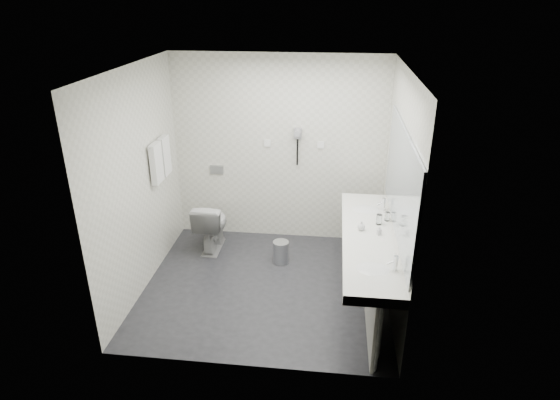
# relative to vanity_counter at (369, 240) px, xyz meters

# --- Properties ---
(floor) EXTENTS (2.80, 2.80, 0.00)m
(floor) POSITION_rel_vanity_counter_xyz_m (-1.12, 0.20, -0.80)
(floor) COLOR #242429
(floor) RESTS_ON ground
(ceiling) EXTENTS (2.80, 2.80, 0.00)m
(ceiling) POSITION_rel_vanity_counter_xyz_m (-1.12, 0.20, 1.70)
(ceiling) COLOR white
(ceiling) RESTS_ON wall_back
(wall_back) EXTENTS (2.80, 0.00, 2.80)m
(wall_back) POSITION_rel_vanity_counter_xyz_m (-1.12, 1.50, 0.45)
(wall_back) COLOR silver
(wall_back) RESTS_ON floor
(wall_front) EXTENTS (2.80, 0.00, 2.80)m
(wall_front) POSITION_rel_vanity_counter_xyz_m (-1.12, -1.10, 0.45)
(wall_front) COLOR silver
(wall_front) RESTS_ON floor
(wall_left) EXTENTS (0.00, 2.60, 2.60)m
(wall_left) POSITION_rel_vanity_counter_xyz_m (-2.52, 0.20, 0.45)
(wall_left) COLOR silver
(wall_left) RESTS_ON floor
(wall_right) EXTENTS (0.00, 2.60, 2.60)m
(wall_right) POSITION_rel_vanity_counter_xyz_m (0.27, 0.20, 0.45)
(wall_right) COLOR silver
(wall_right) RESTS_ON floor
(vanity_counter) EXTENTS (0.55, 2.20, 0.10)m
(vanity_counter) POSITION_rel_vanity_counter_xyz_m (0.00, 0.00, 0.00)
(vanity_counter) COLOR white
(vanity_counter) RESTS_ON floor
(vanity_panel) EXTENTS (0.03, 2.15, 0.75)m
(vanity_panel) POSITION_rel_vanity_counter_xyz_m (0.02, 0.00, -0.42)
(vanity_panel) COLOR gray
(vanity_panel) RESTS_ON floor
(vanity_post_near) EXTENTS (0.06, 0.06, 0.75)m
(vanity_post_near) POSITION_rel_vanity_counter_xyz_m (0.05, -1.04, -0.42)
(vanity_post_near) COLOR silver
(vanity_post_near) RESTS_ON floor
(vanity_post_far) EXTENTS (0.06, 0.06, 0.75)m
(vanity_post_far) POSITION_rel_vanity_counter_xyz_m (0.05, 1.04, -0.42)
(vanity_post_far) COLOR silver
(vanity_post_far) RESTS_ON floor
(mirror) EXTENTS (0.02, 2.20, 1.05)m
(mirror) POSITION_rel_vanity_counter_xyz_m (0.26, 0.00, 0.65)
(mirror) COLOR #B2BCC6
(mirror) RESTS_ON wall_right
(basin_near) EXTENTS (0.40, 0.31, 0.05)m
(basin_near) POSITION_rel_vanity_counter_xyz_m (0.00, -0.65, 0.04)
(basin_near) COLOR white
(basin_near) RESTS_ON vanity_counter
(basin_far) EXTENTS (0.40, 0.31, 0.05)m
(basin_far) POSITION_rel_vanity_counter_xyz_m (0.00, 0.65, 0.04)
(basin_far) COLOR white
(basin_far) RESTS_ON vanity_counter
(faucet_near) EXTENTS (0.04, 0.04, 0.15)m
(faucet_near) POSITION_rel_vanity_counter_xyz_m (0.19, -0.65, 0.12)
(faucet_near) COLOR silver
(faucet_near) RESTS_ON vanity_counter
(faucet_far) EXTENTS (0.04, 0.04, 0.15)m
(faucet_far) POSITION_rel_vanity_counter_xyz_m (0.19, 0.65, 0.12)
(faucet_far) COLOR silver
(faucet_far) RESTS_ON vanity_counter
(soap_bottle_a) EXTENTS (0.05, 0.05, 0.09)m
(soap_bottle_a) POSITION_rel_vanity_counter_xyz_m (0.10, 0.03, 0.10)
(soap_bottle_a) COLOR silver
(soap_bottle_a) RESTS_ON vanity_counter
(soap_bottle_b) EXTENTS (0.11, 0.11, 0.10)m
(soap_bottle_b) POSITION_rel_vanity_counter_xyz_m (-0.08, 0.11, 0.10)
(soap_bottle_b) COLOR silver
(soap_bottle_b) RESTS_ON vanity_counter
(glass_left) EXTENTS (0.07, 0.07, 0.12)m
(glass_left) POSITION_rel_vanity_counter_xyz_m (0.12, 0.28, 0.11)
(glass_left) COLOR silver
(glass_left) RESTS_ON vanity_counter
(glass_right) EXTENTS (0.06, 0.06, 0.10)m
(glass_right) POSITION_rel_vanity_counter_xyz_m (0.22, 0.38, 0.10)
(glass_right) COLOR silver
(glass_right) RESTS_ON vanity_counter
(toilet) EXTENTS (0.38, 0.67, 0.68)m
(toilet) POSITION_rel_vanity_counter_xyz_m (-1.97, 1.02, -0.46)
(toilet) COLOR white
(toilet) RESTS_ON floor
(flush_plate) EXTENTS (0.18, 0.02, 0.12)m
(flush_plate) POSITION_rel_vanity_counter_xyz_m (-1.98, 1.49, 0.15)
(flush_plate) COLOR #B2B5BA
(flush_plate) RESTS_ON wall_back
(pedal_bin) EXTENTS (0.23, 0.23, 0.28)m
(pedal_bin) POSITION_rel_vanity_counter_xyz_m (-1.01, 0.75, -0.66)
(pedal_bin) COLOR #B2B5BA
(pedal_bin) RESTS_ON floor
(bin_lid) EXTENTS (0.20, 0.20, 0.02)m
(bin_lid) POSITION_rel_vanity_counter_xyz_m (-1.01, 0.75, -0.51)
(bin_lid) COLOR #B2B5BA
(bin_lid) RESTS_ON pedal_bin
(towel_rail) EXTENTS (0.02, 0.62, 0.02)m
(towel_rail) POSITION_rel_vanity_counter_xyz_m (-2.47, 0.75, 0.75)
(towel_rail) COLOR silver
(towel_rail) RESTS_ON wall_left
(towel_near) EXTENTS (0.07, 0.24, 0.48)m
(towel_near) POSITION_rel_vanity_counter_xyz_m (-2.46, 0.61, 0.53)
(towel_near) COLOR white
(towel_near) RESTS_ON towel_rail
(towel_far) EXTENTS (0.07, 0.24, 0.48)m
(towel_far) POSITION_rel_vanity_counter_xyz_m (-2.46, 0.89, 0.53)
(towel_far) COLOR white
(towel_far) RESTS_ON towel_rail
(dryer_cradle) EXTENTS (0.10, 0.04, 0.14)m
(dryer_cradle) POSITION_rel_vanity_counter_xyz_m (-0.88, 1.47, 0.70)
(dryer_cradle) COLOR gray
(dryer_cradle) RESTS_ON wall_back
(dryer_barrel) EXTENTS (0.08, 0.14, 0.08)m
(dryer_barrel) POSITION_rel_vanity_counter_xyz_m (-0.88, 1.40, 0.73)
(dryer_barrel) COLOR gray
(dryer_barrel) RESTS_ON dryer_cradle
(dryer_cord) EXTENTS (0.02, 0.02, 0.35)m
(dryer_cord) POSITION_rel_vanity_counter_xyz_m (-0.88, 1.46, 0.45)
(dryer_cord) COLOR black
(dryer_cord) RESTS_ON dryer_cradle
(switch_plate_a) EXTENTS (0.09, 0.02, 0.09)m
(switch_plate_a) POSITION_rel_vanity_counter_xyz_m (-1.27, 1.49, 0.55)
(switch_plate_a) COLOR white
(switch_plate_a) RESTS_ON wall_back
(switch_plate_b) EXTENTS (0.09, 0.02, 0.09)m
(switch_plate_b) POSITION_rel_vanity_counter_xyz_m (-0.57, 1.49, 0.55)
(switch_plate_b) COLOR white
(switch_plate_b) RESTS_ON wall_back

